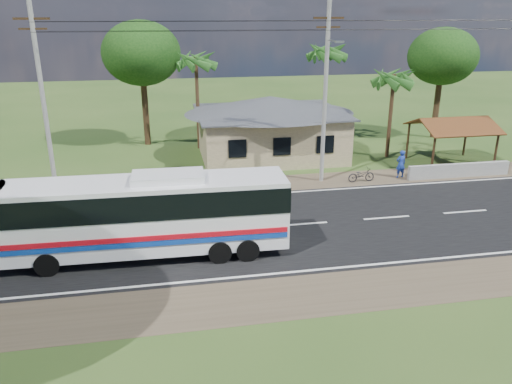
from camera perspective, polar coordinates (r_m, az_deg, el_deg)
The scene contains 14 objects.
ground at distance 25.40m, azimuth 5.43°, elevation -3.71°, with size 120.00×120.00×0.00m, color #294819.
road at distance 25.39m, azimuth 5.43°, elevation -3.69°, with size 120.00×16.00×0.03m.
house at distance 36.90m, azimuth 1.56°, elevation 8.20°, with size 12.40×10.00×5.00m.
waiting_shed at distance 37.28m, azimuth 21.59°, elevation 7.07°, with size 5.20×4.48×3.35m.
concrete_barrier at distance 34.93m, azimuth 22.16°, elevation 2.31°, with size 7.00×0.30×0.90m, color #9E9E99.
utility_poles at distance 30.58m, azimuth 7.34°, elevation 11.55°, with size 32.80×2.22×11.00m.
palm_near at distance 37.28m, azimuth 15.48°, elevation 12.41°, with size 2.80×2.80×6.70m.
palm_mid at distance 39.98m, azimuth 8.13°, elevation 15.46°, with size 2.80×2.80×8.20m.
palm_far at distance 38.57m, azimuth -6.88°, elevation 14.64°, with size 2.80×2.80×7.70m.
tree_behind_house at distance 40.46m, azimuth -12.98°, elevation 15.16°, with size 6.00×6.00×9.61m.
tree_behind_shed at distance 44.63m, azimuth 20.56°, elevation 14.28°, with size 5.60×5.60×9.02m.
coach_bus at distance 21.83m, azimuth -12.42°, elevation -2.05°, with size 12.17×2.88×3.76m.
motorcycle at distance 32.11m, azimuth 11.94°, elevation 1.92°, with size 0.60×1.72×0.90m, color black.
person at distance 33.45m, azimuth 16.22°, elevation 3.09°, with size 0.66×0.43×1.81m, color navy.
Camera 1 is at (-6.61, -22.32, 10.15)m, focal length 35.00 mm.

